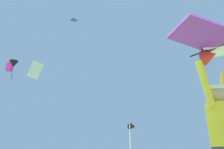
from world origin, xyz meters
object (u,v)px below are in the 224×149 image
at_px(distant_kite_black_high_right, 14,64).
at_px(distant_kite_magenta_overhead_distant, 9,67).
at_px(held_stunt_kite, 212,47).
at_px(marker_flag, 132,130).
at_px(distant_kite_white_low_left, 36,70).
at_px(distant_kite_blue_high_left, 74,20).
at_px(kite_flyer_person, 223,137).

bearing_deg(distant_kite_black_high_right, distant_kite_magenta_overhead_distant, 79.16).
height_order(held_stunt_kite, marker_flag, held_stunt_kite).
relative_size(held_stunt_kite, marker_flag, 0.87).
bearing_deg(held_stunt_kite, marker_flag, 58.72).
xyz_separation_m(distant_kite_black_high_right, distant_kite_magenta_overhead_distant, (1.92, 10.03, 3.36)).
bearing_deg(distant_kite_black_high_right, distant_kite_white_low_left, -95.73).
distance_m(distant_kite_white_low_left, distant_kite_magenta_overhead_distant, 22.01).
distance_m(distant_kite_blue_high_left, distant_kite_black_high_right, 11.09).
relative_size(distant_kite_black_high_right, marker_flag, 1.19).
height_order(kite_flyer_person, marker_flag, kite_flyer_person).
bearing_deg(kite_flyer_person, held_stunt_kite, -89.28).
relative_size(distant_kite_white_low_left, distant_kite_magenta_overhead_distant, 1.08).
relative_size(kite_flyer_person, distant_kite_white_low_left, 1.32).
distance_m(held_stunt_kite, distant_kite_blue_high_left, 30.91).
bearing_deg(distant_kite_blue_high_left, kite_flyer_person, -113.68).
xyz_separation_m(held_stunt_kite, distant_kite_magenta_overhead_distant, (5.27, 34.29, 11.94)).
bearing_deg(marker_flag, held_stunt_kite, -121.28).
bearing_deg(distant_kite_blue_high_left, distant_kite_white_low_left, -129.44).
relative_size(distant_kite_blue_high_left, marker_flag, 0.67).
xyz_separation_m(held_stunt_kite, distant_kite_black_high_right, (3.35, 24.25, 8.59)).
bearing_deg(distant_kite_black_high_right, kite_flyer_person, -97.88).
height_order(distant_kite_black_high_right, distant_kite_magenta_overhead_distant, distant_kite_magenta_overhead_distant).
bearing_deg(distant_kite_blue_high_left, distant_kite_black_high_right, 173.99).
bearing_deg(kite_flyer_person, distant_kite_magenta_overhead_distant, 81.24).
bearing_deg(distant_kite_blue_high_left, marker_flag, -111.64).
relative_size(distant_kite_blue_high_left, distant_kite_black_high_right, 0.57).
distance_m(distant_kite_white_low_left, distant_kite_blue_high_left, 17.94).
xyz_separation_m(held_stunt_kite, distant_kite_white_low_left, (2.30, 13.82, 4.41)).
distance_m(kite_flyer_person, distant_kite_white_low_left, 15.06).
bearing_deg(distant_kite_blue_high_left, distant_kite_magenta_overhead_distant, 115.00).
xyz_separation_m(distant_kite_blue_high_left, distant_kite_magenta_overhead_distant, (-5.02, 10.76, -5.27)).
xyz_separation_m(kite_flyer_person, marker_flag, (2.75, 4.46, 0.68)).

